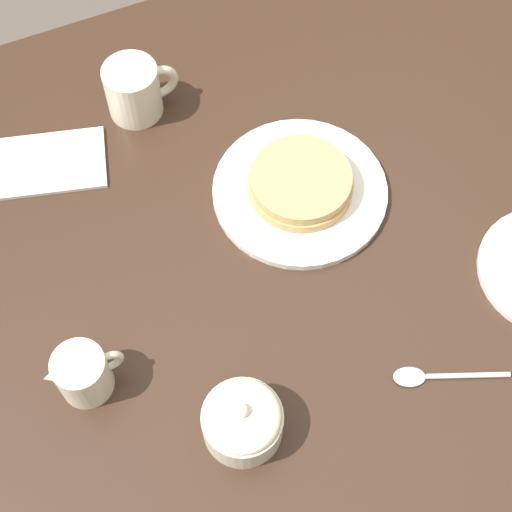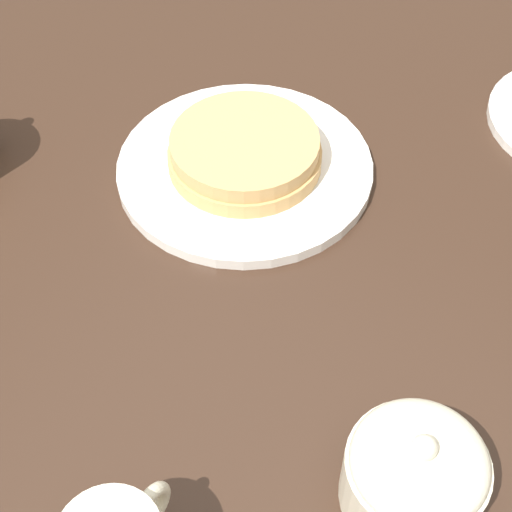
{
  "view_description": "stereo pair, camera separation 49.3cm",
  "coord_description": "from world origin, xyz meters",
  "px_view_note": "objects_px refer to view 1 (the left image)",
  "views": [
    {
      "loc": [
        -0.32,
        -0.51,
        1.73
      ],
      "look_at": [
        -0.12,
        -0.05,
        0.8
      ],
      "focal_mm": 55.0,
      "sensor_mm": 36.0,
      "label": 1
    },
    {
      "loc": [
        -0.48,
        -0.29,
        1.31
      ],
      "look_at": [
        -0.12,
        -0.05,
        0.8
      ],
      "focal_mm": 55.0,
      "sensor_mm": 36.0,
      "label": 2
    }
  ],
  "objects_px": {
    "creamer_pitcher": "(82,374)",
    "napkin": "(53,163)",
    "spoon": "(430,376)",
    "sugar_bowl": "(242,420)",
    "coffee_mug": "(135,90)",
    "pancake_plate": "(300,187)"
  },
  "relations": [
    {
      "from": "coffee_mug",
      "to": "spoon",
      "type": "height_order",
      "value": "coffee_mug"
    },
    {
      "from": "creamer_pitcher",
      "to": "napkin",
      "type": "height_order",
      "value": "creamer_pitcher"
    },
    {
      "from": "sugar_bowl",
      "to": "spoon",
      "type": "xyz_separation_m",
      "value": [
        0.24,
        -0.03,
        -0.03
      ]
    },
    {
      "from": "pancake_plate",
      "to": "sugar_bowl",
      "type": "relative_size",
      "value": 2.55
    },
    {
      "from": "creamer_pitcher",
      "to": "pancake_plate",
      "type": "bearing_deg",
      "value": 22.54
    },
    {
      "from": "sugar_bowl",
      "to": "napkin",
      "type": "bearing_deg",
      "value": 101.75
    },
    {
      "from": "coffee_mug",
      "to": "sugar_bowl",
      "type": "distance_m",
      "value": 0.53
    },
    {
      "from": "coffee_mug",
      "to": "creamer_pitcher",
      "type": "xyz_separation_m",
      "value": [
        -0.21,
        -0.39,
        -0.01
      ]
    },
    {
      "from": "coffee_mug",
      "to": "creamer_pitcher",
      "type": "bearing_deg",
      "value": -117.89
    },
    {
      "from": "pancake_plate",
      "to": "spoon",
      "type": "relative_size",
      "value": 1.74
    },
    {
      "from": "pancake_plate",
      "to": "spoon",
      "type": "bearing_deg",
      "value": -84.06
    },
    {
      "from": "creamer_pitcher",
      "to": "napkin",
      "type": "xyz_separation_m",
      "value": [
        0.06,
        0.35,
        -0.04
      ]
    },
    {
      "from": "creamer_pitcher",
      "to": "sugar_bowl",
      "type": "distance_m",
      "value": 0.21
    },
    {
      "from": "pancake_plate",
      "to": "sugar_bowl",
      "type": "distance_m",
      "value": 0.36
    },
    {
      "from": "pancake_plate",
      "to": "napkin",
      "type": "bearing_deg",
      "value": 148.15
    },
    {
      "from": "coffee_mug",
      "to": "creamer_pitcher",
      "type": "relative_size",
      "value": 1.12
    },
    {
      "from": "pancake_plate",
      "to": "sugar_bowl",
      "type": "xyz_separation_m",
      "value": [
        -0.21,
        -0.29,
        0.02
      ]
    },
    {
      "from": "creamer_pitcher",
      "to": "sugar_bowl",
      "type": "relative_size",
      "value": 1.02
    },
    {
      "from": "spoon",
      "to": "sugar_bowl",
      "type": "bearing_deg",
      "value": 172.08
    },
    {
      "from": "napkin",
      "to": "pancake_plate",
      "type": "bearing_deg",
      "value": -31.85
    },
    {
      "from": "spoon",
      "to": "creamer_pitcher",
      "type": "bearing_deg",
      "value": 157.54
    },
    {
      "from": "coffee_mug",
      "to": "napkin",
      "type": "height_order",
      "value": "coffee_mug"
    }
  ]
}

